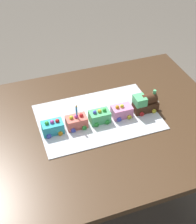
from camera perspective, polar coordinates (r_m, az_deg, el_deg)
ground_plane at (r=2.16m, az=-1.25°, el=-17.09°), size 8.00×8.00×0.00m
dining_table at (r=1.67m, az=-1.56°, el=-5.13°), size 1.40×1.00×0.74m
cake_board at (r=1.64m, az=-0.00°, el=-0.86°), size 0.60×0.40×0.00m
cake_locomotive at (r=1.66m, az=8.31°, el=1.56°), size 0.14×0.08×0.12m
cake_car_tanker_bubblegum at (r=1.63m, az=4.17°, el=0.13°), size 0.10×0.08×0.07m
cake_car_caboose_mint_green at (r=1.59m, az=0.28°, el=-0.76°), size 0.10×0.08×0.07m
cake_car_flatbed_coral at (r=1.57m, az=-3.79°, el=-1.70°), size 0.10×0.08×0.07m
cake_car_gondola_turquoise at (r=1.55m, az=-7.97°, el=-2.65°), size 0.10×0.08×0.07m
birthday_candle at (r=1.52m, az=-3.80°, el=0.36°), size 0.01×0.01×0.06m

